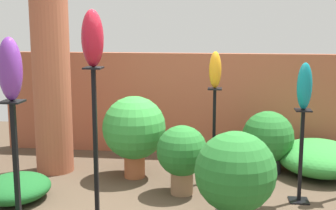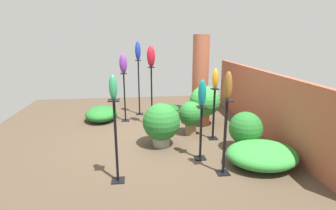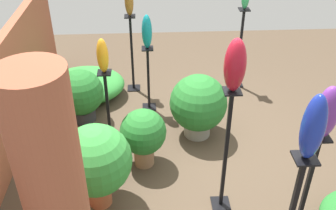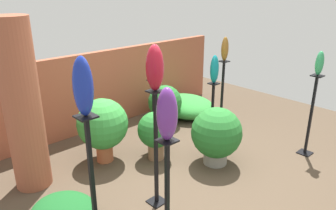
{
  "view_description": "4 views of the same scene",
  "coord_description": "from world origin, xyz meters",
  "px_view_note": "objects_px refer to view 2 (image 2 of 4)",
  "views": [
    {
      "loc": [
        0.36,
        -4.16,
        1.85
      ],
      "look_at": [
        -0.18,
        0.26,
        1.06
      ],
      "focal_mm": 50.0,
      "sensor_mm": 36.0,
      "label": 1
    },
    {
      "loc": [
        5.42,
        -0.51,
        2.16
      ],
      "look_at": [
        0.02,
        0.15,
        0.73
      ],
      "focal_mm": 28.0,
      "sensor_mm": 36.0,
      "label": 2
    },
    {
      "loc": [
        -3.76,
        0.59,
        3.27
      ],
      "look_at": [
        -0.08,
        0.39,
        0.85
      ],
      "focal_mm": 42.0,
      "sensor_mm": 36.0,
      "label": 3
    },
    {
      "loc": [
        -3.01,
        -2.71,
        2.55
      ],
      "look_at": [
        -0.09,
        0.4,
        0.96
      ],
      "focal_mm": 35.0,
      "sensor_mm": 36.0,
      "label": 4
    }
  ],
  "objects_px": {
    "pedestal_teal": "(201,136)",
    "potted_plant_walkway_edge": "(161,123)",
    "brick_pillar": "(200,75)",
    "art_vase_jade": "(113,87)",
    "potted_plant_near_pillar": "(245,130)",
    "potted_plant_mid_right": "(205,102)",
    "pedestal_bronze": "(225,141)",
    "potted_plant_front_right": "(191,115)",
    "pedestal_jade": "(116,145)",
    "pedestal_ruby": "(152,99)",
    "art_vase_teal": "(202,93)",
    "art_vase_bronze": "(228,86)",
    "pedestal_cobalt": "(139,90)",
    "art_vase_ruby": "(151,56)",
    "pedestal_violet": "(125,99)",
    "art_vase_amber": "(215,79)",
    "art_vase_violet": "(123,64)",
    "art_vase_cobalt": "(138,51)",
    "pedestal_amber": "(214,116)"
  },
  "relations": [
    {
      "from": "art_vase_jade",
      "to": "art_vase_ruby",
      "type": "xyz_separation_m",
      "value": [
        -2.55,
        0.69,
        0.24
      ]
    },
    {
      "from": "pedestal_bronze",
      "to": "art_vase_amber",
      "type": "xyz_separation_m",
      "value": [
        -1.47,
        0.26,
        0.75
      ]
    },
    {
      "from": "art_vase_violet",
      "to": "potted_plant_walkway_edge",
      "type": "bearing_deg",
      "value": 24.52
    },
    {
      "from": "pedestal_jade",
      "to": "art_vase_bronze",
      "type": "distance_m",
      "value": 1.88
    },
    {
      "from": "pedestal_cobalt",
      "to": "art_vase_bronze",
      "type": "distance_m",
      "value": 3.83
    },
    {
      "from": "brick_pillar",
      "to": "potted_plant_mid_right",
      "type": "bearing_deg",
      "value": -6.86
    },
    {
      "from": "pedestal_cobalt",
      "to": "potted_plant_near_pillar",
      "type": "xyz_separation_m",
      "value": [
        2.71,
        1.99,
        -0.29
      ]
    },
    {
      "from": "art_vase_bronze",
      "to": "pedestal_teal",
      "type": "bearing_deg",
      "value": -157.05
    },
    {
      "from": "pedestal_teal",
      "to": "art_vase_bronze",
      "type": "bearing_deg",
      "value": 22.95
    },
    {
      "from": "art_vase_teal",
      "to": "potted_plant_near_pillar",
      "type": "xyz_separation_m",
      "value": [
        -0.25,
        0.94,
        -0.79
      ]
    },
    {
      "from": "pedestal_jade",
      "to": "pedestal_cobalt",
      "type": "bearing_deg",
      "value": 173.72
    },
    {
      "from": "pedestal_cobalt",
      "to": "brick_pillar",
      "type": "bearing_deg",
      "value": 87.68
    },
    {
      "from": "brick_pillar",
      "to": "art_vase_jade",
      "type": "distance_m",
      "value": 4.1
    },
    {
      "from": "art_vase_cobalt",
      "to": "art_vase_amber",
      "type": "height_order",
      "value": "art_vase_cobalt"
    },
    {
      "from": "pedestal_cobalt",
      "to": "art_vase_ruby",
      "type": "xyz_separation_m",
      "value": [
        1.01,
        0.29,
        1.0
      ]
    },
    {
      "from": "pedestal_jade",
      "to": "potted_plant_front_right",
      "type": "height_order",
      "value": "pedestal_jade"
    },
    {
      "from": "art_vase_ruby",
      "to": "potted_plant_walkway_edge",
      "type": "distance_m",
      "value": 1.77
    },
    {
      "from": "pedestal_bronze",
      "to": "potted_plant_front_right",
      "type": "relative_size",
      "value": 1.62
    },
    {
      "from": "pedestal_teal",
      "to": "pedestal_jade",
      "type": "relative_size",
      "value": 0.76
    },
    {
      "from": "potted_plant_near_pillar",
      "to": "art_vase_cobalt",
      "type": "bearing_deg",
      "value": -143.76
    },
    {
      "from": "art_vase_jade",
      "to": "art_vase_ruby",
      "type": "bearing_deg",
      "value": 164.95
    },
    {
      "from": "art_vase_jade",
      "to": "pedestal_bronze",
      "type": "bearing_deg",
      "value": 90.98
    },
    {
      "from": "pedestal_jade",
      "to": "art_vase_jade",
      "type": "relative_size",
      "value": 3.61
    },
    {
      "from": "pedestal_bronze",
      "to": "potted_plant_front_right",
      "type": "height_order",
      "value": "pedestal_bronze"
    },
    {
      "from": "potted_plant_mid_right",
      "to": "art_vase_teal",
      "type": "bearing_deg",
      "value": -16.79
    },
    {
      "from": "pedestal_teal",
      "to": "potted_plant_walkway_edge",
      "type": "height_order",
      "value": "pedestal_teal"
    },
    {
      "from": "art_vase_jade",
      "to": "potted_plant_front_right",
      "type": "relative_size",
      "value": 0.47
    },
    {
      "from": "pedestal_ruby",
      "to": "art_vase_jade",
      "type": "xyz_separation_m",
      "value": [
        2.55,
        -0.69,
        0.79
      ]
    },
    {
      "from": "pedestal_amber",
      "to": "pedestal_bronze",
      "type": "distance_m",
      "value": 1.5
    },
    {
      "from": "pedestal_jade",
      "to": "pedestal_bronze",
      "type": "xyz_separation_m",
      "value": [
        -0.03,
        1.68,
        -0.03
      ]
    },
    {
      "from": "art_vase_bronze",
      "to": "potted_plant_mid_right",
      "type": "height_order",
      "value": "art_vase_bronze"
    },
    {
      "from": "art_vase_ruby",
      "to": "potted_plant_walkway_edge",
      "type": "bearing_deg",
      "value": 5.05
    },
    {
      "from": "art_vase_bronze",
      "to": "potted_plant_mid_right",
      "type": "xyz_separation_m",
      "value": [
        -2.42,
        0.32,
        -0.85
      ]
    },
    {
      "from": "pedestal_bronze",
      "to": "potted_plant_mid_right",
      "type": "height_order",
      "value": "pedestal_bronze"
    },
    {
      "from": "pedestal_ruby",
      "to": "potted_plant_front_right",
      "type": "xyz_separation_m",
      "value": [
        0.72,
        0.83,
        -0.22
      ]
    },
    {
      "from": "pedestal_bronze",
      "to": "potted_plant_near_pillar",
      "type": "xyz_separation_m",
      "value": [
        -0.82,
        0.7,
        -0.14
      ]
    },
    {
      "from": "pedestal_amber",
      "to": "art_vase_violet",
      "type": "xyz_separation_m",
      "value": [
        -1.5,
        -1.93,
        0.99
      ]
    },
    {
      "from": "pedestal_jade",
      "to": "pedestal_teal",
      "type": "bearing_deg",
      "value": 112.64
    },
    {
      "from": "potted_plant_near_pillar",
      "to": "potted_plant_mid_right",
      "type": "height_order",
      "value": "potted_plant_mid_right"
    },
    {
      "from": "art_vase_amber",
      "to": "potted_plant_walkway_edge",
      "type": "bearing_deg",
      "value": -78.93
    },
    {
      "from": "pedestal_teal",
      "to": "art_vase_jade",
      "type": "height_order",
      "value": "art_vase_jade"
    },
    {
      "from": "pedestal_amber",
      "to": "potted_plant_walkway_edge",
      "type": "xyz_separation_m",
      "value": [
        0.22,
        -1.14,
        -0.03
      ]
    },
    {
      "from": "pedestal_jade",
      "to": "art_vase_violet",
      "type": "height_order",
      "value": "art_vase_violet"
    },
    {
      "from": "pedestal_cobalt",
      "to": "pedestal_teal",
      "type": "relative_size",
      "value": 1.57
    },
    {
      "from": "pedestal_jade",
      "to": "art_vase_jade",
      "type": "xyz_separation_m",
      "value": [
        0.0,
        0.0,
        0.87
      ]
    },
    {
      "from": "art_vase_teal",
      "to": "potted_plant_mid_right",
      "type": "bearing_deg",
      "value": 163.21
    },
    {
      "from": "art_vase_ruby",
      "to": "pedestal_violet",
      "type": "bearing_deg",
      "value": -123.8
    },
    {
      "from": "art_vase_teal",
      "to": "potted_plant_front_right",
      "type": "height_order",
      "value": "art_vase_teal"
    },
    {
      "from": "pedestal_ruby",
      "to": "art_vase_teal",
      "type": "relative_size",
      "value": 3.07
    },
    {
      "from": "art_vase_cobalt",
      "to": "pedestal_jade",
      "type": "bearing_deg",
      "value": -6.28
    }
  ]
}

